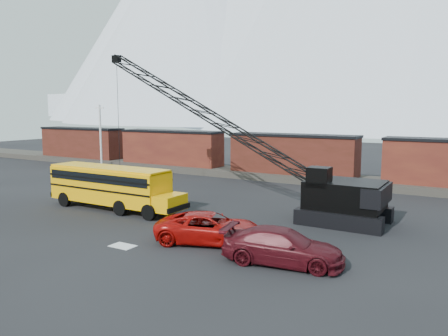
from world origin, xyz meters
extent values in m
plane|color=black|center=(0.00, 0.00, 0.00)|extent=(160.00, 160.00, 0.00)
cone|color=white|center=(-180.00, 260.00, 76.80)|extent=(240.00, 240.00, 160.00)
cone|color=white|center=(-260.00, 300.00, 67.20)|extent=(220.00, 220.00, 140.00)
cube|color=#423D36|center=(0.00, 22.00, 0.35)|extent=(120.00, 5.00, 0.70)
cube|color=#541F17|center=(-32.00, 22.00, 2.70)|extent=(13.50, 2.90, 4.00)
cube|color=black|center=(-32.00, 22.00, 4.75)|extent=(13.70, 3.10, 0.25)
cube|color=black|center=(-36.20, 22.00, 1.00)|extent=(2.20, 2.40, 0.60)
cube|color=black|center=(-27.80, 22.00, 1.00)|extent=(2.20, 2.40, 0.60)
cube|color=#4A1915|center=(-16.00, 22.00, 2.70)|extent=(13.50, 2.90, 4.00)
cube|color=black|center=(-16.00, 22.00, 4.75)|extent=(13.70, 3.10, 0.25)
cube|color=black|center=(-20.20, 22.00, 1.00)|extent=(2.20, 2.40, 0.60)
cube|color=black|center=(-11.80, 22.00, 1.00)|extent=(2.20, 2.40, 0.60)
cube|color=#541F17|center=(0.00, 22.00, 2.70)|extent=(13.50, 2.90, 4.00)
cube|color=black|center=(0.00, 22.00, 4.75)|extent=(13.70, 3.10, 0.25)
cube|color=black|center=(-4.20, 22.00, 1.00)|extent=(2.20, 2.40, 0.60)
cube|color=black|center=(4.20, 22.00, 1.00)|extent=(2.20, 2.40, 0.60)
cube|color=black|center=(11.80, 22.00, 1.00)|extent=(2.20, 2.40, 0.60)
cylinder|color=silver|center=(-24.00, 18.00, 4.00)|extent=(0.24, 0.24, 8.00)
cube|color=silver|center=(-24.00, 18.00, 7.60)|extent=(1.40, 0.12, 0.12)
cube|color=silver|center=(0.50, -4.00, 0.01)|extent=(1.40, 0.90, 0.02)
cube|color=#F1A605|center=(-6.75, 2.24, 1.80)|extent=(10.00, 2.50, 2.50)
cube|color=#F1A605|center=(-1.15, 2.24, 1.10)|extent=(1.60, 2.30, 1.10)
cube|color=#F1A605|center=(-6.75, 2.24, 3.10)|extent=(10.00, 2.30, 0.18)
cube|color=black|center=(-6.75, 0.98, 2.50)|extent=(9.60, 0.05, 0.65)
cube|color=black|center=(-6.75, 3.50, 2.50)|extent=(9.60, 0.05, 0.65)
cube|color=black|center=(-0.30, 2.24, 0.80)|extent=(0.15, 2.45, 0.35)
cube|color=black|center=(-11.80, 2.24, 0.80)|extent=(0.15, 2.50, 0.35)
cylinder|color=black|center=(-10.35, 1.09, 0.55)|extent=(1.10, 0.35, 1.10)
cylinder|color=black|center=(-10.35, 3.39, 0.55)|extent=(1.10, 0.35, 1.10)
cylinder|color=black|center=(-4.55, 1.09, 0.55)|extent=(1.10, 0.35, 1.10)
cylinder|color=black|center=(-4.55, 3.39, 0.55)|extent=(1.10, 0.35, 1.10)
cylinder|color=black|center=(-1.95, 1.09, 0.55)|extent=(1.10, 0.35, 1.10)
cylinder|color=black|center=(-1.95, 3.39, 0.55)|extent=(1.10, 0.35, 1.10)
imported|color=#A60B08|center=(4.28, -1.01, 0.84)|extent=(6.66, 4.67, 1.69)
imported|color=#460C13|center=(9.10, -2.06, 0.86)|extent=(6.23, 3.34, 1.72)
cube|color=black|center=(9.58, 5.57, 0.50)|extent=(5.50, 1.00, 1.00)
cube|color=black|center=(9.58, 8.77, 0.50)|extent=(5.50, 1.00, 1.00)
cube|color=black|center=(9.58, 7.17, 1.90)|extent=(4.80, 3.60, 1.80)
cube|color=black|center=(11.58, 7.17, 2.10)|extent=(1.20, 3.80, 1.20)
cube|color=black|center=(8.18, 5.97, 3.10)|extent=(1.40, 1.20, 1.30)
cube|color=black|center=(8.18, 5.42, 3.10)|extent=(1.20, 0.06, 0.90)
cube|color=black|center=(-11.34, 8.16, 11.88)|extent=(0.70, 0.50, 0.60)
cylinder|color=black|center=(-11.34, 8.16, 5.94)|extent=(0.04, 0.04, 11.58)
cube|color=black|center=(-11.34, 8.16, 0.35)|extent=(0.25, 0.25, 0.50)
camera|label=1|loc=(17.04, -21.05, 7.43)|focal=35.00mm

